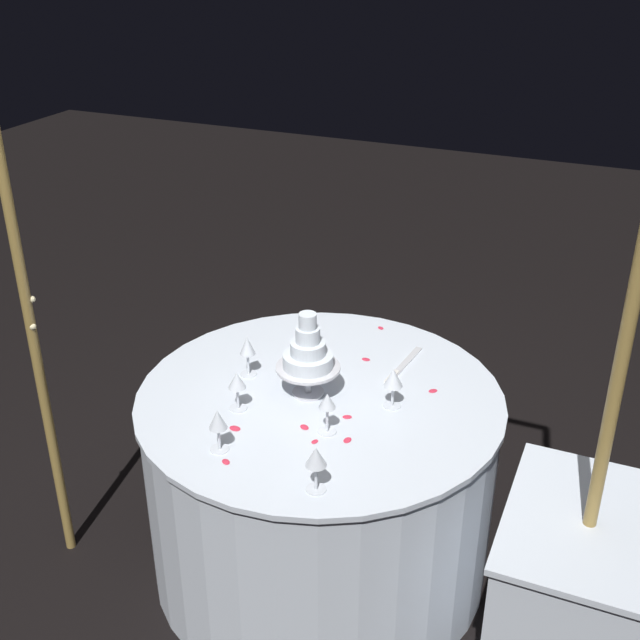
{
  "coord_description": "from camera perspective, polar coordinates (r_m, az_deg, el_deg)",
  "views": [
    {
      "loc": [
        -0.91,
        2.14,
        2.22
      ],
      "look_at": [
        0.0,
        0.0,
        1.03
      ],
      "focal_mm": 44.94,
      "sensor_mm": 36.0,
      "label": 1
    }
  ],
  "objects": [
    {
      "name": "rose_petal_9",
      "position": [
        2.96,
        -2.49,
        -2.87
      ],
      "size": [
        0.03,
        0.02,
        0.0
      ],
      "primitive_type": "ellipsoid",
      "rotation": [
        0.0,
        0.0,
        6.04
      ],
      "color": "#E02D47",
      "rests_on": "main_table"
    },
    {
      "name": "rose_petal_7",
      "position": [
        3.19,
        4.34,
        -0.57
      ],
      "size": [
        0.03,
        0.03,
        0.0
      ],
      "primitive_type": "ellipsoid",
      "rotation": [
        0.0,
        0.0,
        5.64
      ],
      "color": "#E02D47",
      "rests_on": "main_table"
    },
    {
      "name": "rose_petal_0",
      "position": [
        2.46,
        -6.72,
        -10.0
      ],
      "size": [
        0.04,
        0.04,
        0.0
      ],
      "primitive_type": "ellipsoid",
      "rotation": [
        0.0,
        0.0,
        2.54
      ],
      "color": "#E02D47",
      "rests_on": "main_table"
    },
    {
      "name": "wine_glass_5",
      "position": [
        2.45,
        -7.29,
        -7.2
      ],
      "size": [
        0.06,
        0.06,
        0.14
      ],
      "color": "silver",
      "rests_on": "main_table"
    },
    {
      "name": "side_table",
      "position": [
        2.6,
        18.98,
        -20.0
      ],
      "size": [
        0.58,
        0.58,
        0.75
      ],
      "color": "silver",
      "rests_on": "ground"
    },
    {
      "name": "wine_glass_3",
      "position": [
        2.64,
        -5.93,
        -4.46
      ],
      "size": [
        0.06,
        0.06,
        0.14
      ],
      "color": "silver",
      "rests_on": "main_table"
    },
    {
      "name": "rose_petal_6",
      "position": [
        2.6,
        -6.07,
        -7.68
      ],
      "size": [
        0.04,
        0.03,
        0.0
      ],
      "primitive_type": "ellipsoid",
      "rotation": [
        0.0,
        0.0,
        6.12
      ],
      "color": "#E02D47",
      "rests_on": "main_table"
    },
    {
      "name": "rose_petal_4",
      "position": [
        2.83,
        4.93,
        -4.39
      ],
      "size": [
        0.03,
        0.04,
        0.0
      ],
      "primitive_type": "ellipsoid",
      "rotation": [
        0.0,
        0.0,
        4.77
      ],
      "color": "#E02D47",
      "rests_on": "main_table"
    },
    {
      "name": "cake_knife",
      "position": [
        2.92,
        5.82,
        -3.36
      ],
      "size": [
        0.05,
        0.3,
        0.01
      ],
      "color": "silver",
      "rests_on": "main_table"
    },
    {
      "name": "tiered_cake",
      "position": [
        2.68,
        -0.87,
        -2.52
      ],
      "size": [
        0.22,
        0.22,
        0.31
      ],
      "color": "silver",
      "rests_on": "main_table"
    },
    {
      "name": "rose_petal_8",
      "position": [
        2.59,
        -1.12,
        -7.64
      ],
      "size": [
        0.04,
        0.04,
        0.0
      ],
      "primitive_type": "ellipsoid",
      "rotation": [
        0.0,
        0.0,
        5.74
      ],
      "color": "#E02D47",
      "rests_on": "main_table"
    },
    {
      "name": "rose_petal_1",
      "position": [
        2.8,
        8.05,
        -5.02
      ],
      "size": [
        0.04,
        0.04,
        0.0
      ],
      "primitive_type": "ellipsoid",
      "rotation": [
        0.0,
        0.0,
        0.86
      ],
      "color": "#E02D47",
      "rests_on": "main_table"
    },
    {
      "name": "rose_petal_2",
      "position": [
        2.96,
        3.29,
        -2.82
      ],
      "size": [
        0.03,
        0.02,
        0.0
      ],
      "primitive_type": "ellipsoid",
      "rotation": [
        0.0,
        0.0,
        6.21
      ],
      "color": "#E02D47",
      "rests_on": "main_table"
    },
    {
      "name": "wine_glass_4",
      "position": [
        2.65,
        5.24,
        -4.24
      ],
      "size": [
        0.06,
        0.06,
        0.14
      ],
      "color": "silver",
      "rests_on": "main_table"
    },
    {
      "name": "ground_plane",
      "position": [
        3.21,
        0.0,
        -16.6
      ],
      "size": [
        12.0,
        12.0,
        0.0
      ],
      "primitive_type": "plane",
      "color": "black"
    },
    {
      "name": "wine_glass_1",
      "position": [
        2.51,
        0.52,
        -6.0
      ],
      "size": [
        0.06,
        0.06,
        0.14
      ],
      "color": "silver",
      "rests_on": "main_table"
    },
    {
      "name": "wine_glass_0",
      "position": [
        2.27,
        -0.29,
        -9.87
      ],
      "size": [
        0.06,
        0.06,
        0.15
      ],
      "color": "silver",
      "rests_on": "main_table"
    },
    {
      "name": "rose_petal_5",
      "position": [
        2.52,
        -0.37,
        -8.66
      ],
      "size": [
        0.02,
        0.03,
        0.0
      ],
      "primitive_type": "ellipsoid",
      "rotation": [
        0.0,
        0.0,
        1.27
      ],
      "color": "#E02D47",
      "rests_on": "main_table"
    },
    {
      "name": "rose_petal_10",
      "position": [
        2.64,
        1.95,
        -6.91
      ],
      "size": [
        0.04,
        0.03,
        0.0
      ],
      "primitive_type": "ellipsoid",
      "rotation": [
        0.0,
        0.0,
        3.55
      ],
      "color": "#E02D47",
      "rests_on": "main_table"
    },
    {
      "name": "decorative_arch",
      "position": [
        2.17,
        -3.34,
        6.54
      ],
      "size": [
        1.91,
        0.06,
        2.28
      ],
      "color": "olive",
      "rests_on": "ground"
    },
    {
      "name": "wine_glass_2",
      "position": [
        2.83,
        -5.19,
        -2.0
      ],
      "size": [
        0.06,
        0.06,
        0.15
      ],
      "color": "silver",
      "rests_on": "main_table"
    },
    {
      "name": "rose_petal_3",
      "position": [
        2.53,
        1.97,
        -8.55
      ],
      "size": [
        0.03,
        0.04,
        0.0
      ],
      "primitive_type": "ellipsoid",
      "rotation": [
        0.0,
        0.0,
        4.59
      ],
      "color": "#E02D47",
      "rests_on": "main_table"
    },
    {
      "name": "main_table",
      "position": [
        2.97,
        0.0,
        -11.39
      ],
      "size": [
        1.26,
        1.26,
        0.74
      ],
      "color": "silver",
      "rests_on": "ground"
    }
  ]
}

